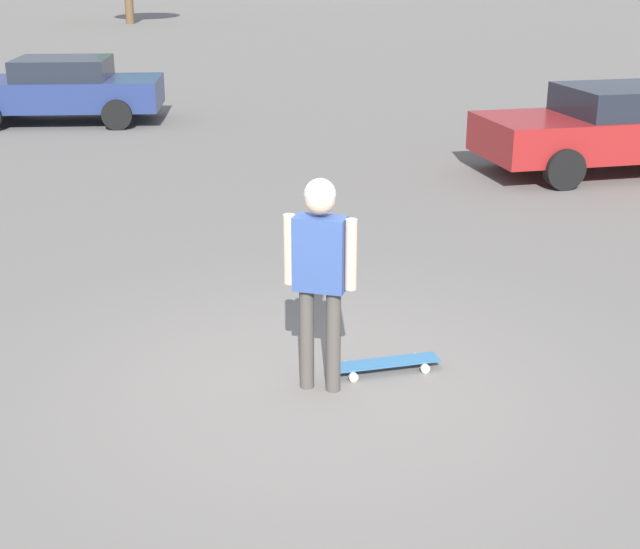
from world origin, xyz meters
The scene contains 5 objects.
ground_plane centered at (0.00, 0.00, 0.00)m, with size 220.00×220.00×0.00m, color slate.
person centered at (0.00, 0.00, 1.11)m, with size 0.58×0.25×1.76m.
skateboard centered at (-0.48, -0.42, 0.07)m, with size 0.92×0.59×0.09m.
car_parked_near centered at (-3.16, -8.54, 0.72)m, with size 4.84×3.52×1.38m.
car_parked_far centered at (7.79, -10.84, 0.70)m, with size 4.49×2.88×1.33m.
Camera 1 is at (-1.34, 6.40, 3.35)m, focal length 50.00 mm.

